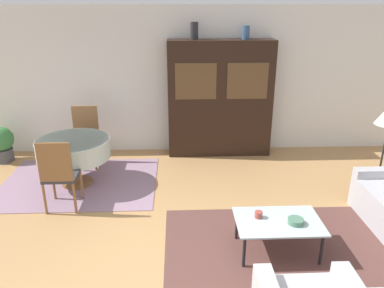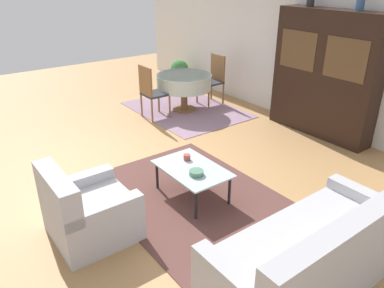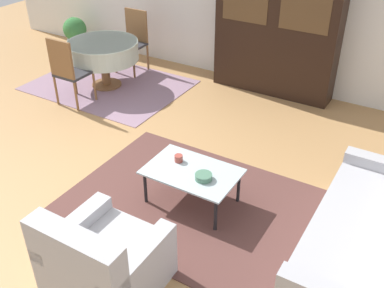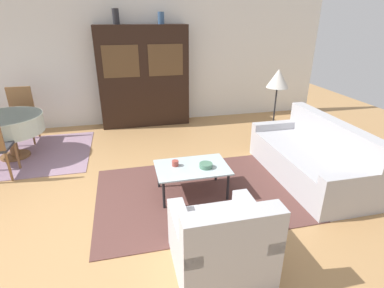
{
  "view_description": "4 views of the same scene",
  "coord_description": "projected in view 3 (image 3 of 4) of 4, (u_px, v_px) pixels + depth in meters",
  "views": [
    {
      "loc": [
        0.01,
        -3.29,
        2.76
      ],
      "look_at": [
        0.2,
        1.4,
        0.95
      ],
      "focal_mm": 35.0,
      "sensor_mm": 36.0,
      "label": 1
    },
    {
      "loc": [
        4.46,
        -2.16,
        2.68
      ],
      "look_at": [
        1.14,
        0.32,
        0.75
      ],
      "focal_mm": 35.0,
      "sensor_mm": 36.0,
      "label": 2
    },
    {
      "loc": [
        3.1,
        -2.96,
        3.17
      ],
      "look_at": [
        1.14,
        0.32,
        0.75
      ],
      "focal_mm": 42.0,
      "sensor_mm": 36.0,
      "label": 3
    },
    {
      "loc": [
        0.33,
        -3.16,
        2.29
      ],
      "look_at": [
        1.14,
        0.32,
        0.75
      ],
      "focal_mm": 28.0,
      "sensor_mm": 36.0,
      "label": 4
    }
  ],
  "objects": [
    {
      "name": "dining_table",
      "position": [
        103.0,
        51.0,
        7.12
      ],
      "size": [
        1.12,
        1.12,
        0.75
      ],
      "color": "brown",
      "rests_on": "dining_rug"
    },
    {
      "name": "potted_plant",
      "position": [
        75.0,
        33.0,
        8.64
      ],
      "size": [
        0.45,
        0.45,
        0.65
      ],
      "color": "#4C4C51",
      "rests_on": "ground_plane"
    },
    {
      "name": "dining_rug",
      "position": [
        109.0,
        85.0,
        7.46
      ],
      "size": [
        2.45,
        1.83,
        0.01
      ],
      "color": "gray",
      "rests_on": "ground_plane"
    },
    {
      "name": "armchair",
      "position": [
        103.0,
        262.0,
        3.76
      ],
      "size": [
        0.87,
        0.84,
        0.86
      ],
      "color": "#B2B2B7",
      "rests_on": "ground_plane"
    },
    {
      "name": "cup",
      "position": [
        179.0,
        158.0,
        4.82
      ],
      "size": [
        0.09,
        0.09,
        0.08
      ],
      "color": "#9E4238",
      "rests_on": "coffee_table"
    },
    {
      "name": "dining_chair_far",
      "position": [
        133.0,
        38.0,
        7.7
      ],
      "size": [
        0.44,
        0.44,
        1.04
      ],
      "rotation": [
        0.0,
        0.0,
        3.14
      ],
      "color": "brown",
      "rests_on": "dining_rug"
    },
    {
      "name": "area_rug",
      "position": [
        197.0,
        206.0,
        4.86
      ],
      "size": [
        2.77,
        1.96,
        0.01
      ],
      "color": "brown",
      "rests_on": "ground_plane"
    },
    {
      "name": "couch",
      "position": [
        372.0,
        241.0,
        3.98
      ],
      "size": [
        0.93,
        2.06,
        0.89
      ],
      "rotation": [
        0.0,
        0.0,
        1.57
      ],
      "color": "#B2B2B7",
      "rests_on": "ground_plane"
    },
    {
      "name": "dining_chair_near",
      "position": [
        68.0,
        69.0,
        6.56
      ],
      "size": [
        0.44,
        0.44,
        1.04
      ],
      "color": "brown",
      "rests_on": "dining_rug"
    },
    {
      "name": "coffee_table",
      "position": [
        192.0,
        174.0,
        4.71
      ],
      "size": [
        0.97,
        0.64,
        0.41
      ],
      "color": "black",
      "rests_on": "area_rug"
    },
    {
      "name": "bowl",
      "position": [
        204.0,
        177.0,
        4.55
      ],
      "size": [
        0.18,
        0.18,
        0.06
      ],
      "color": "#4C7A60",
      "rests_on": "coffee_table"
    },
    {
      "name": "display_cabinet",
      "position": [
        277.0,
        26.0,
        6.72
      ],
      "size": [
        1.9,
        0.4,
        2.12
      ],
      "color": "black",
      "rests_on": "ground_plane"
    },
    {
      "name": "ground_plane",
      "position": [
        93.0,
        184.0,
        5.18
      ],
      "size": [
        14.0,
        14.0,
        0.0
      ],
      "primitive_type": "plane",
      "color": "tan"
    }
  ]
}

